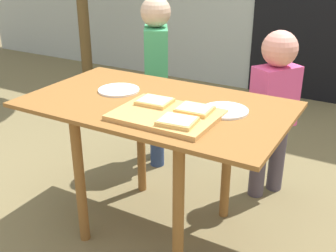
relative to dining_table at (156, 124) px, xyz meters
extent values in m
plane|color=olive|center=(0.00, 0.00, -0.58)|extent=(16.00, 16.00, 0.00)
cube|color=brown|center=(0.00, 0.00, 0.10)|extent=(1.21, 0.70, 0.02)
cylinder|color=brown|center=(-0.26, -0.26, -0.25)|extent=(0.05, 0.05, 0.67)
cylinder|color=brown|center=(0.26, -0.26, -0.25)|extent=(0.05, 0.05, 0.67)
cylinder|color=brown|center=(-0.26, 0.26, -0.25)|extent=(0.05, 0.05, 0.67)
cylinder|color=brown|center=(0.26, 0.26, -0.25)|extent=(0.05, 0.05, 0.67)
cube|color=tan|center=(0.13, -0.13, 0.12)|extent=(0.43, 0.32, 0.02)
cube|color=#E1AF5D|center=(0.03, -0.06, 0.14)|extent=(0.15, 0.13, 0.02)
cube|color=beige|center=(0.03, -0.06, 0.15)|extent=(0.13, 0.12, 0.00)
cube|color=#E1AF5D|center=(0.23, -0.06, 0.14)|extent=(0.15, 0.13, 0.02)
cube|color=beige|center=(0.23, -0.06, 0.15)|extent=(0.13, 0.12, 0.00)
cube|color=#E1AF5D|center=(0.22, -0.20, 0.14)|extent=(0.15, 0.13, 0.02)
cube|color=beige|center=(0.22, -0.20, 0.15)|extent=(0.14, 0.12, 0.00)
cylinder|color=white|center=(0.32, 0.05, 0.11)|extent=(0.20, 0.20, 0.01)
cylinder|color=white|center=(-0.24, 0.05, 0.11)|extent=(0.20, 0.20, 0.01)
cylinder|color=navy|center=(-0.41, 0.69, -0.32)|extent=(0.09, 0.09, 0.52)
cylinder|color=navy|center=(-0.34, 0.57, -0.32)|extent=(0.09, 0.09, 0.52)
cube|color=#3FA566|center=(-0.38, 0.63, 0.12)|extent=(0.24, 0.28, 0.38)
sphere|color=#D5B091|center=(-0.38, 0.63, 0.40)|extent=(0.18, 0.18, 0.18)
cylinder|color=#4B424D|center=(0.42, 0.67, -0.37)|extent=(0.09, 0.09, 0.43)
cylinder|color=#4B424D|center=(0.35, 0.55, -0.37)|extent=(0.09, 0.09, 0.43)
cube|color=#E54C8C|center=(0.38, 0.61, 0.01)|extent=(0.25, 0.28, 0.34)
sphere|color=#E99885|center=(0.38, 0.61, 0.28)|extent=(0.19, 0.19, 0.19)
camera|label=1|loc=(0.93, -1.53, 0.77)|focal=44.49mm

